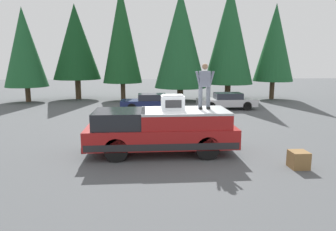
# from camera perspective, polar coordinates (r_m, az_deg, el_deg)

# --- Properties ---
(ground_plane) EXTENTS (90.00, 90.00, 0.00)m
(ground_plane) POSITION_cam_1_polar(r_m,az_deg,el_deg) (11.97, 1.82, -6.57)
(ground_plane) COLOR #4C4F51
(pickup_truck) EXTENTS (2.01, 5.54, 1.65)m
(pickup_truck) POSITION_cam_1_polar(r_m,az_deg,el_deg) (11.46, -1.28, -2.81)
(pickup_truck) COLOR maroon
(pickup_truck) RESTS_ON ground
(compressor_unit) EXTENTS (0.65, 0.84, 0.56)m
(compressor_unit) POSITION_cam_1_polar(r_m,az_deg,el_deg) (11.35, 0.87, 2.47)
(compressor_unit) COLOR silver
(compressor_unit) RESTS_ON pickup_truck
(person_on_truck_bed) EXTENTS (0.29, 0.72, 1.69)m
(person_on_truck_bed) POSITION_cam_1_polar(r_m,az_deg,el_deg) (11.54, 6.82, 5.65)
(person_on_truck_bed) COLOR #4C515B
(person_on_truck_bed) RESTS_ON pickup_truck
(parked_car_silver) EXTENTS (1.64, 4.10, 1.16)m
(parked_car_silver) POSITION_cam_1_polar(r_m,az_deg,el_deg) (22.31, 10.87, 2.67)
(parked_car_silver) COLOR silver
(parked_car_silver) RESTS_ON ground
(parked_car_navy) EXTENTS (1.64, 4.10, 1.16)m
(parked_car_navy) POSITION_cam_1_polar(r_m,az_deg,el_deg) (21.28, -3.19, 2.48)
(parked_car_navy) COLOR navy
(parked_car_navy) RESTS_ON ground
(wooden_crate) EXTENTS (0.56, 0.56, 0.56)m
(wooden_crate) POSITION_cam_1_polar(r_m,az_deg,el_deg) (10.92, 23.10, -7.56)
(wooden_crate) COLOR olive
(wooden_crate) RESTS_ON ground
(conifer_far_left) EXTENTS (3.45, 3.45, 8.27)m
(conifer_far_left) POSITION_cam_1_polar(r_m,az_deg,el_deg) (29.14, 19.22, 12.61)
(conifer_far_left) COLOR #4C3826
(conifer_far_left) RESTS_ON ground
(conifer_left) EXTENTS (4.19, 4.19, 9.77)m
(conifer_left) POSITION_cam_1_polar(r_m,az_deg,el_deg) (27.48, 11.36, 14.52)
(conifer_left) COLOR #4C3826
(conifer_left) RESTS_ON ground
(conifer_center_left) EXTENTS (4.38, 4.38, 9.18)m
(conifer_center_left) POSITION_cam_1_polar(r_m,az_deg,el_deg) (26.34, 2.35, 13.96)
(conifer_center_left) COLOR #4C3826
(conifer_center_left) RESTS_ON ground
(conifer_center_right) EXTENTS (3.35, 3.35, 9.62)m
(conifer_center_right) POSITION_cam_1_polar(r_m,az_deg,el_deg) (27.09, -8.62, 14.62)
(conifer_center_right) COLOR #4C3826
(conifer_center_right) RESTS_ON ground
(conifer_right) EXTENTS (4.10, 4.10, 8.24)m
(conifer_right) POSITION_cam_1_polar(r_m,az_deg,el_deg) (28.68, -16.77, 12.92)
(conifer_right) COLOR #4C3826
(conifer_right) RESTS_ON ground
(conifer_far_right) EXTENTS (3.45, 3.45, 7.69)m
(conifer_far_right) POSITION_cam_1_polar(r_m,az_deg,el_deg) (28.21, -25.16, 11.38)
(conifer_far_right) COLOR #4C3826
(conifer_far_right) RESTS_ON ground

